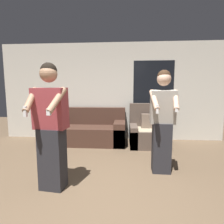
# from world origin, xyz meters

# --- Properties ---
(ground_plane) EXTENTS (14.00, 14.00, 0.00)m
(ground_plane) POSITION_xyz_m (0.00, 0.00, 0.00)
(ground_plane) COLOR brown
(wall_back) EXTENTS (6.24, 0.07, 2.70)m
(wall_back) POSITION_xyz_m (0.02, 3.29, 1.35)
(wall_back) COLOR beige
(wall_back) RESTS_ON ground_plane
(couch) EXTENTS (1.90, 0.87, 0.92)m
(couch) POSITION_xyz_m (-0.54, 2.83, 0.32)
(couch) COLOR #472D23
(couch) RESTS_ON ground_plane
(armchair) EXTENTS (0.94, 0.86, 1.05)m
(armchair) POSITION_xyz_m (1.00, 2.74, 0.33)
(armchair) COLOR brown
(armchair) RESTS_ON ground_plane
(side_table) EXTENTS (0.53, 0.36, 0.79)m
(side_table) POSITION_xyz_m (-1.84, 3.05, 0.54)
(side_table) COLOR brown
(side_table) RESTS_ON ground_plane
(person_left) EXTENTS (0.51, 0.50, 1.76)m
(person_left) POSITION_xyz_m (-0.62, 0.61, 0.89)
(person_left) COLOR #28282D
(person_left) RESTS_ON ground_plane
(person_right) EXTENTS (0.47, 0.47, 1.72)m
(person_right) POSITION_xyz_m (1.02, 1.22, 0.88)
(person_right) COLOR #28282D
(person_right) RESTS_ON ground_plane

